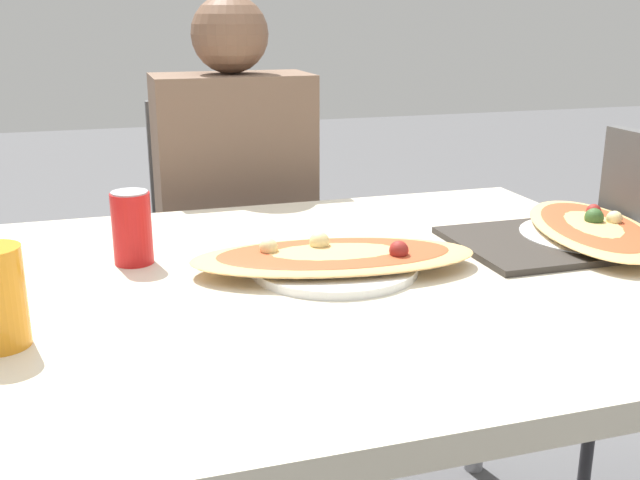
{
  "coord_description": "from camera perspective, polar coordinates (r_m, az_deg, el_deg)",
  "views": [
    {
      "loc": [
        -0.31,
        -1.09,
        1.16
      ],
      "look_at": [
        0.03,
        0.01,
        0.81
      ],
      "focal_mm": 42.0,
      "sensor_mm": 36.0,
      "label": 1
    }
  ],
  "objects": [
    {
      "name": "chair_far_seated",
      "position": [
        2.04,
        -6.87,
        -1.19
      ],
      "size": [
        0.4,
        0.4,
        0.93
      ],
      "rotation": [
        0.0,
        0.0,
        3.14
      ],
      "color": "#4C4C4C",
      "rests_on": "ground_plane"
    },
    {
      "name": "serving_tray",
      "position": [
        1.45,
        17.85,
        -0.05
      ],
      "size": [
        0.39,
        0.27,
        0.01
      ],
      "color": "#332D28",
      "rests_on": "dining_table"
    },
    {
      "name": "soda_can",
      "position": [
        1.3,
        -14.13,
        0.91
      ],
      "size": [
        0.07,
        0.07,
        0.12
      ],
      "color": "red",
      "rests_on": "dining_table"
    },
    {
      "name": "person_seated",
      "position": [
        1.88,
        -6.39,
        2.84
      ],
      "size": [
        0.38,
        0.24,
        1.2
      ],
      "rotation": [
        0.0,
        0.0,
        3.14
      ],
      "color": "#2D2D38",
      "rests_on": "ground_plane"
    },
    {
      "name": "pizza_main",
      "position": [
        1.23,
        1.07,
        -1.44
      ],
      "size": [
        0.5,
        0.28,
        0.06
      ],
      "color": "white",
      "rests_on": "dining_table"
    },
    {
      "name": "dining_table",
      "position": [
        1.23,
        -1.23,
        -5.85
      ],
      "size": [
        1.28,
        0.98,
        0.75
      ],
      "color": "beige",
      "rests_on": "ground_plane"
    },
    {
      "name": "pizza_second",
      "position": [
        1.49,
        20.05,
        0.7
      ],
      "size": [
        0.32,
        0.46,
        0.06
      ],
      "color": "white",
      "rests_on": "dining_table"
    }
  ]
}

